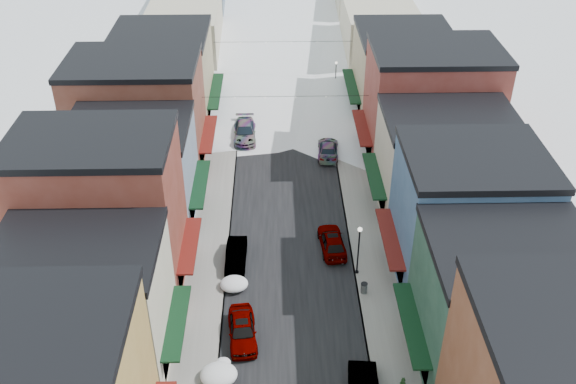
{
  "coord_description": "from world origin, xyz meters",
  "views": [
    {
      "loc": [
        -1.06,
        -17.56,
        33.22
      ],
      "look_at": [
        0.0,
        29.09,
        2.17
      ],
      "focal_mm": 40.0,
      "sensor_mm": 36.0,
      "label": 1
    }
  ],
  "objects_px": {
    "car_silver_sedan": "(242,330)",
    "streetlamp_near": "(359,245)",
    "car_dark_hatch": "(236,256)",
    "trash_can": "(364,288)"
  },
  "relations": [
    {
      "from": "car_silver_sedan",
      "to": "streetlamp_near",
      "type": "distance_m",
      "value": 11.12
    },
    {
      "from": "car_silver_sedan",
      "to": "streetlamp_near",
      "type": "bearing_deg",
      "value": 31.37
    },
    {
      "from": "car_dark_hatch",
      "to": "streetlamp_near",
      "type": "height_order",
      "value": "streetlamp_near"
    },
    {
      "from": "car_silver_sedan",
      "to": "streetlamp_near",
      "type": "xyz_separation_m",
      "value": [
        8.7,
        6.6,
        2.11
      ]
    },
    {
      "from": "car_silver_sedan",
      "to": "car_dark_hatch",
      "type": "bearing_deg",
      "value": 89.79
    },
    {
      "from": "trash_can",
      "to": "car_dark_hatch",
      "type": "bearing_deg",
      "value": 158.52
    },
    {
      "from": "trash_can",
      "to": "streetlamp_near",
      "type": "distance_m",
      "value": 3.28
    },
    {
      "from": "car_silver_sedan",
      "to": "car_dark_hatch",
      "type": "xyz_separation_m",
      "value": [
        -0.8,
        8.15,
        -0.07
      ]
    },
    {
      "from": "car_silver_sedan",
      "to": "streetlamp_near",
      "type": "height_order",
      "value": "streetlamp_near"
    },
    {
      "from": "streetlamp_near",
      "to": "car_silver_sedan",
      "type": "bearing_deg",
      "value": -142.81
    }
  ]
}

